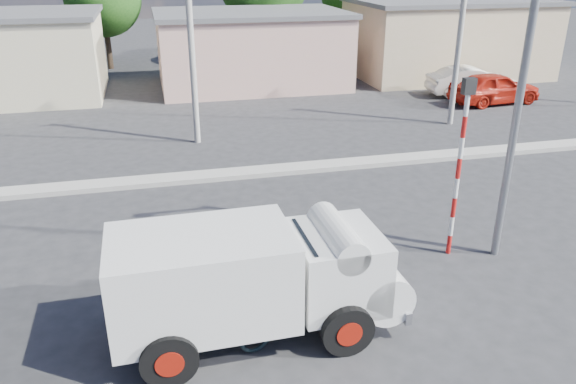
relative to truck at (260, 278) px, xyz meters
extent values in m
plane|color=#2B2B2E|center=(1.95, 0.52, -1.26)|extent=(120.00, 120.00, 0.00)
cube|color=#99968E|center=(1.95, 8.52, -1.18)|extent=(40.00, 0.80, 0.16)
cylinder|color=black|center=(-1.78, -0.99, -0.75)|extent=(1.01, 0.31, 1.01)
cylinder|color=#AB190C|center=(-1.78, -0.99, -0.75)|extent=(0.50, 0.34, 0.50)
cylinder|color=black|center=(-1.81, 0.94, -0.75)|extent=(1.01, 0.31, 1.01)
cylinder|color=#AB190C|center=(-1.81, 0.94, -0.75)|extent=(0.50, 0.34, 0.50)
cylinder|color=black|center=(1.43, -0.94, -0.75)|extent=(1.01, 0.31, 1.01)
cylinder|color=#AB190C|center=(1.43, -0.94, -0.75)|extent=(0.50, 0.34, 0.50)
cylinder|color=black|center=(1.40, 0.98, -0.75)|extent=(1.01, 0.31, 1.01)
cylinder|color=#AB190C|center=(1.40, 0.98, -0.75)|extent=(0.50, 0.34, 0.50)
cube|color=black|center=(-0.23, 0.00, -0.68)|extent=(4.23, 1.25, 0.17)
cube|color=silver|center=(-1.06, -0.01, 0.16)|extent=(3.33, 2.06, 1.70)
cube|color=silver|center=(1.51, 0.02, 0.03)|extent=(1.68, 1.90, 1.42)
cylinder|color=silver|center=(2.29, 0.03, -0.39)|extent=(1.04, 1.89, 1.01)
cylinder|color=silver|center=(1.51, 0.02, 0.67)|extent=(0.67, 1.89, 0.64)
cube|color=silver|center=(2.66, 0.04, -0.75)|extent=(0.16, 1.97, 0.26)
cube|color=black|center=(0.87, 0.01, 0.44)|extent=(0.10, 1.56, 0.64)
imported|color=black|center=(0.46, -0.28, -0.71)|extent=(2.21, 1.37, 1.10)
imported|color=silver|center=(0.46, -0.28, -0.30)|extent=(0.66, 0.81, 1.91)
imported|color=white|center=(14.64, 17.12, -0.51)|extent=(4.69, 2.07, 1.50)
imported|color=#B61D0F|center=(14.83, 15.33, -0.48)|extent=(4.73, 2.27, 1.56)
cylinder|color=red|center=(5.15, 2.02, -1.01)|extent=(0.11, 0.11, 0.50)
cylinder|color=white|center=(5.15, 2.02, -0.51)|extent=(0.11, 0.11, 0.50)
cylinder|color=red|center=(5.15, 2.02, -0.01)|extent=(0.11, 0.11, 0.50)
cylinder|color=white|center=(5.15, 2.02, 0.49)|extent=(0.11, 0.11, 0.50)
cylinder|color=red|center=(5.15, 2.02, 0.99)|extent=(0.11, 0.11, 0.50)
cylinder|color=white|center=(5.15, 2.02, 1.49)|extent=(0.11, 0.11, 0.50)
cylinder|color=red|center=(5.15, 2.02, 1.99)|extent=(0.11, 0.11, 0.50)
cylinder|color=white|center=(5.15, 2.02, 2.49)|extent=(0.11, 0.11, 0.50)
cube|color=black|center=(5.15, 2.02, 2.92)|extent=(0.28, 0.18, 0.36)
cylinder|color=slate|center=(6.25, 1.72, 3.24)|extent=(0.18, 0.18, 9.00)
cube|color=#D8AA95|center=(3.95, 22.52, 0.64)|extent=(10.00, 7.00, 3.80)
cube|color=#59595B|center=(3.95, 22.52, 2.66)|extent=(10.30, 7.30, 0.24)
cube|color=tan|center=(15.95, 22.52, 0.84)|extent=(11.00, 7.00, 4.20)
cube|color=#59595B|center=(15.95, 22.52, 3.06)|extent=(11.30, 7.30, 0.24)
cylinder|color=#38281E|center=(-4.05, 29.52, 0.48)|extent=(0.36, 0.36, 3.47)
cylinder|color=#38281E|center=(5.95, 28.52, 0.84)|extent=(0.36, 0.36, 4.20)
cylinder|color=#38281E|center=(12.95, 30.52, 0.56)|extent=(0.36, 0.36, 3.64)
cylinder|color=#99968E|center=(-0.05, 12.52, 2.74)|extent=(0.24, 0.24, 8.00)
cylinder|color=#99968E|center=(10.95, 12.52, 2.74)|extent=(0.24, 0.24, 8.00)
camera|label=1|loc=(-1.65, -8.92, 5.59)|focal=35.00mm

